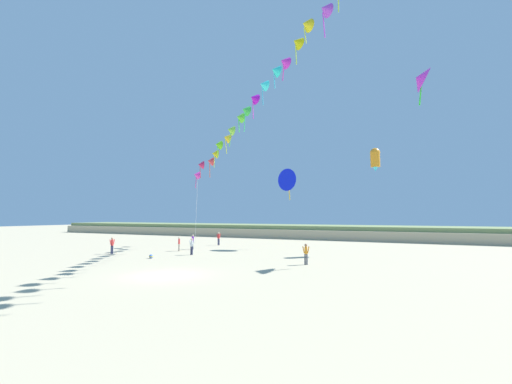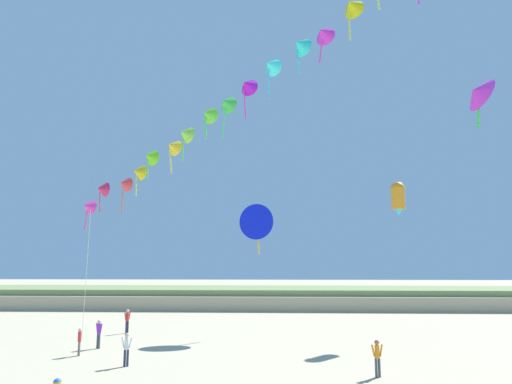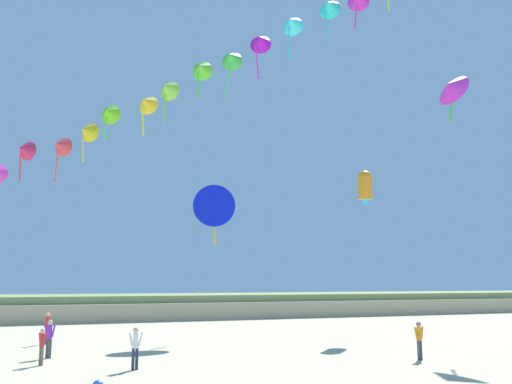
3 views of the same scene
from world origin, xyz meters
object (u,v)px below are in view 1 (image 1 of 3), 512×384
(person_near_right, at_px, (193,241))
(large_kite_high_solo, at_px, (289,180))
(person_far_left, at_px, (306,253))
(person_near_left, at_px, (112,244))
(person_mid_center, at_px, (219,238))
(person_far_right, at_px, (192,245))
(large_kite_mid_trail, at_px, (375,159))
(large_kite_low_lead, at_px, (420,79))
(beach_ball, at_px, (151,256))
(person_far_center, at_px, (179,243))

(person_near_right, relative_size, large_kite_high_solo, 0.45)
(person_near_right, height_order, person_far_left, person_near_right)
(person_near_left, xyz_separation_m, person_mid_center, (4.49, 13.54, 0.03))
(large_kite_high_solo, bearing_deg, person_near_left, -135.52)
(person_far_right, relative_size, large_kite_mid_trail, 0.67)
(person_far_right, height_order, large_kite_low_lead, large_kite_low_lead)
(large_kite_low_lead, height_order, large_kite_high_solo, large_kite_low_lead)
(person_far_left, xyz_separation_m, large_kite_mid_trail, (4.29, 11.07, 9.01))
(person_mid_center, relative_size, beach_ball, 4.83)
(large_kite_high_solo, bearing_deg, person_mid_center, -177.02)
(person_near_right, height_order, beach_ball, person_near_right)
(large_kite_mid_trail, height_order, large_kite_high_solo, large_kite_mid_trail)
(person_near_right, distance_m, large_kite_high_solo, 13.76)
(person_far_left, distance_m, large_kite_high_solo, 16.02)
(person_near_left, xyz_separation_m, large_kite_high_solo, (14.31, 14.05, 7.35))
(person_near_right, relative_size, beach_ball, 4.78)
(person_mid_center, height_order, large_kite_mid_trail, large_kite_mid_trail)
(person_near_left, distance_m, large_kite_high_solo, 21.36)
(person_far_right, bearing_deg, beach_ball, -113.46)
(person_near_right, distance_m, large_kite_mid_trail, 22.45)
(beach_ball, bearing_deg, person_far_right, 66.54)
(beach_ball, bearing_deg, large_kite_high_solo, 61.93)
(person_near_right, bearing_deg, person_near_left, -121.65)
(person_far_right, height_order, large_kite_high_solo, large_kite_high_solo)
(person_near_left, relative_size, person_far_right, 1.02)
(person_mid_center, bearing_deg, large_kite_low_lead, -11.92)
(beach_ball, bearing_deg, person_far_center, 106.07)
(person_far_right, bearing_deg, person_mid_center, 107.84)
(person_far_right, distance_m, large_kite_mid_trail, 21.22)
(person_mid_center, xyz_separation_m, person_far_center, (-0.11, -8.19, -0.13))
(person_near_left, height_order, person_far_center, person_near_left)
(person_near_left, distance_m, person_mid_center, 14.27)
(person_mid_center, bearing_deg, person_far_left, -37.85)
(large_kite_mid_trail, bearing_deg, person_far_left, -111.20)
(large_kite_high_solo, bearing_deg, person_far_center, -138.76)
(person_near_right, relative_size, person_far_center, 1.13)
(person_far_left, relative_size, large_kite_high_solo, 0.44)
(person_near_left, bearing_deg, person_far_right, 19.67)
(person_near_right, distance_m, beach_ball, 8.81)
(person_far_center, bearing_deg, person_near_right, 83.06)
(person_near_right, xyz_separation_m, person_mid_center, (-0.16, 5.99, 0.01))
(person_near_left, relative_size, person_mid_center, 0.97)
(person_far_left, relative_size, large_kite_low_lead, 0.46)
(person_near_right, distance_m, person_far_left, 16.97)
(person_near_left, xyz_separation_m, beach_ball, (6.24, -1.08, -0.80))
(person_near_right, bearing_deg, person_far_left, -22.00)
(large_kite_mid_trail, bearing_deg, person_near_left, -153.59)
(person_near_right, height_order, large_kite_mid_trail, large_kite_mid_trail)
(person_far_right, xyz_separation_m, large_kite_low_lead, (21.23, 5.49, 15.49))
(person_far_right, xyz_separation_m, person_far_center, (-3.55, 2.52, -0.08))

